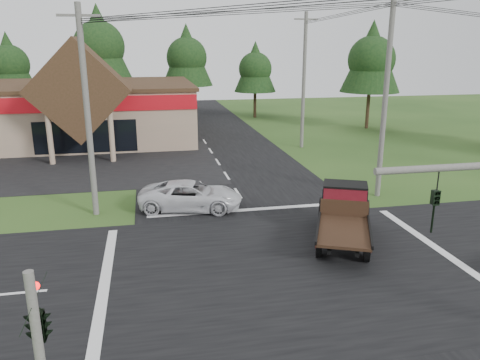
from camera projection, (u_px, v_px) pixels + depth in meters
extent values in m
plane|color=#254418|center=(286.00, 269.00, 18.59)|extent=(120.00, 120.00, 0.00)
cube|color=black|center=(286.00, 268.00, 18.59)|extent=(12.00, 120.00, 0.02)
cube|color=black|center=(286.00, 268.00, 18.59)|extent=(120.00, 12.00, 0.02)
cube|color=black|center=(25.00, 168.00, 33.85)|extent=(28.00, 14.00, 0.02)
cube|color=tan|center=(27.00, 114.00, 43.15)|extent=(30.00, 15.00, 5.00)
cube|color=#362716|center=(23.00, 85.00, 42.44)|extent=(30.40, 15.40, 0.30)
cube|color=maroon|center=(1.00, 106.00, 35.59)|extent=(30.00, 0.12, 1.20)
cube|color=#362716|center=(80.00, 90.00, 35.49)|extent=(7.78, 4.00, 7.78)
cylinder|color=tan|center=(50.00, 138.00, 34.39)|extent=(0.40, 0.40, 4.00)
cylinder|color=tan|center=(112.00, 136.00, 35.22)|extent=(0.40, 0.40, 4.00)
cube|color=black|center=(86.00, 137.00, 37.47)|extent=(8.00, 0.08, 2.60)
imported|color=black|center=(434.00, 212.00, 10.33)|extent=(0.16, 0.20, 1.00)
imported|color=black|center=(35.00, 299.00, 9.27)|extent=(0.53, 2.48, 1.00)
sphere|color=#FF0C0C|center=(35.00, 286.00, 9.36)|extent=(0.18, 0.18, 0.18)
cylinder|color=#595651|center=(87.00, 114.00, 23.17)|extent=(0.30, 0.30, 10.50)
cube|color=#595651|center=(78.00, 15.00, 21.88)|extent=(2.00, 0.12, 0.12)
cylinder|color=#595651|center=(385.00, 98.00, 26.05)|extent=(0.30, 0.30, 11.50)
cylinder|color=#595651|center=(304.00, 82.00, 39.28)|extent=(0.30, 0.30, 11.20)
cube|color=#595651|center=(306.00, 19.00, 37.90)|extent=(2.00, 0.12, 0.12)
cylinder|color=#332316|center=(15.00, 107.00, 53.90)|extent=(0.36, 0.36, 3.50)
cone|color=black|center=(9.00, 62.00, 52.51)|extent=(5.60, 5.60, 6.60)
sphere|color=black|center=(9.00, 64.00, 52.59)|extent=(4.40, 4.40, 4.40)
cylinder|color=#332316|center=(103.00, 101.00, 54.70)|extent=(0.36, 0.36, 4.55)
cone|color=black|center=(99.00, 43.00, 52.89)|extent=(7.28, 7.28, 8.58)
sphere|color=black|center=(99.00, 46.00, 53.00)|extent=(5.72, 5.72, 5.72)
cylinder|color=#332316|center=(188.00, 101.00, 57.63)|extent=(0.36, 0.36, 3.85)
cone|color=black|center=(187.00, 55.00, 56.09)|extent=(6.16, 6.16, 7.26)
sphere|color=black|center=(187.00, 58.00, 56.18)|extent=(4.84, 4.84, 4.84)
cylinder|color=#332316|center=(255.00, 105.00, 57.35)|extent=(0.36, 0.36, 3.15)
cone|color=black|center=(255.00, 67.00, 56.10)|extent=(5.04, 5.04, 5.94)
sphere|color=black|center=(255.00, 69.00, 56.17)|extent=(3.96, 3.96, 3.96)
cylinder|color=#332316|center=(368.00, 110.00, 49.72)|extent=(0.36, 0.36, 3.85)
cone|color=black|center=(372.00, 56.00, 48.18)|extent=(6.16, 6.16, 7.26)
sphere|color=black|center=(371.00, 60.00, 48.28)|extent=(4.84, 4.84, 4.84)
imported|color=silver|center=(191.00, 196.00, 25.18)|extent=(5.88, 3.61, 1.52)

